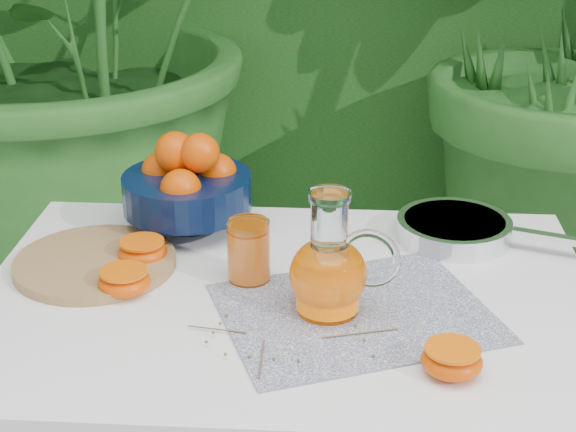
# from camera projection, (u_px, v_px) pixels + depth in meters

# --- Properties ---
(potted_plant_right) EXTENTS (2.54, 2.54, 1.79)m
(potted_plant_right) POSITION_uv_depth(u_px,v_px,m) (541.00, 32.00, 2.53)
(potted_plant_right) COLOR #2A6121
(potted_plant_right) RESTS_ON ground
(white_table) EXTENTS (1.00, 0.70, 0.75)m
(white_table) POSITION_uv_depth(u_px,v_px,m) (287.00, 338.00, 1.46)
(white_table) COLOR white
(white_table) RESTS_ON ground
(placemat) EXTENTS (0.49, 0.44, 0.00)m
(placemat) POSITION_uv_depth(u_px,v_px,m) (355.00, 313.00, 1.37)
(placemat) COLOR #0B0F42
(placemat) RESTS_ON white_table
(cutting_board) EXTENTS (0.30, 0.30, 0.02)m
(cutting_board) POSITION_uv_depth(u_px,v_px,m) (95.00, 263.00, 1.51)
(cutting_board) COLOR #A17C48
(cutting_board) RESTS_ON white_table
(fruit_bowl) EXTENTS (0.24, 0.24, 0.19)m
(fruit_bowl) POSITION_uv_depth(u_px,v_px,m) (187.00, 184.00, 1.63)
(fruit_bowl) COLOR black
(fruit_bowl) RESTS_ON white_table
(juice_pitcher) EXTENTS (0.18, 0.14, 0.20)m
(juice_pitcher) POSITION_uv_depth(u_px,v_px,m) (330.00, 271.00, 1.34)
(juice_pitcher) COLOR white
(juice_pitcher) RESTS_ON white_table
(juice_tumbler) EXTENTS (0.09, 0.09, 0.10)m
(juice_tumbler) POSITION_uv_depth(u_px,v_px,m) (249.00, 252.00, 1.45)
(juice_tumbler) COLOR white
(juice_tumbler) RESTS_ON white_table
(saute_pan) EXTENTS (0.38, 0.27, 0.04)m
(saute_pan) POSITION_uv_depth(u_px,v_px,m) (456.00, 228.00, 1.61)
(saute_pan) COLOR silver
(saute_pan) RESTS_ON white_table
(orange_halves) EXTENTS (0.61, 0.41, 0.04)m
(orange_halves) POSITION_uv_depth(u_px,v_px,m) (227.00, 293.00, 1.38)
(orange_halves) COLOR #D65C02
(orange_halves) RESTS_ON white_table
(thyme_sprigs) EXTENTS (0.31, 0.19, 0.01)m
(thyme_sprigs) POSITION_uv_depth(u_px,v_px,m) (283.00, 339.00, 1.29)
(thyme_sprigs) COLOR brown
(thyme_sprigs) RESTS_ON white_table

